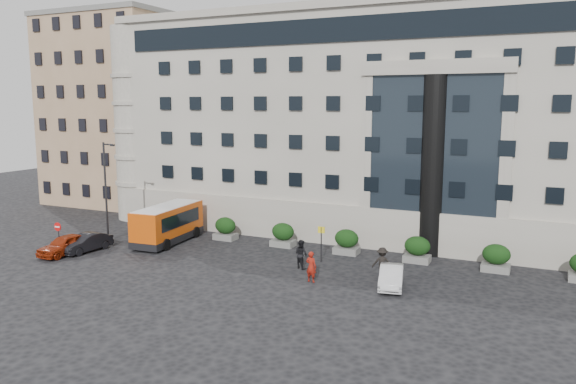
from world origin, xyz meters
name	(u,v)px	position (x,y,z in m)	size (l,w,h in m)	color
ground	(216,271)	(0.00, 0.00, 0.00)	(120.00, 120.00, 0.00)	black
civic_building	(393,125)	(6.00, 22.00, 9.00)	(44.00, 24.00, 18.00)	gray
entrance_column	(433,167)	(12.00, 10.30, 6.50)	(1.80, 1.80, 13.00)	black
apartment_near	(129,112)	(-24.00, 20.00, 10.00)	(14.00, 14.00, 20.00)	#937556
apartment_far	(197,103)	(-27.00, 38.00, 11.00)	(13.00, 13.00, 22.00)	olive
hedge_a	(225,228)	(-4.00, 7.80, 0.93)	(1.80, 1.26, 1.84)	#5B5B59
hedge_b	(283,235)	(1.20, 7.80, 0.93)	(1.80, 1.26, 1.84)	#5B5B59
hedge_c	(347,242)	(6.40, 7.80, 0.93)	(1.80, 1.26, 1.84)	#5B5B59
hedge_d	(417,249)	(11.60, 7.80, 0.93)	(1.80, 1.26, 1.84)	#5B5B59
hedge_e	(496,258)	(16.80, 7.80, 0.93)	(1.80, 1.26, 1.84)	#5B5B59
street_lamp	(106,188)	(-11.94, 3.00, 4.37)	(1.16, 0.18, 8.00)	#262628
bus_stop_sign	(321,238)	(5.50, 5.00, 1.73)	(0.50, 0.08, 2.52)	#262628
no_entry_sign	(58,231)	(-13.00, -1.04, 1.65)	(0.64, 0.16, 2.32)	#262628
minibus	(168,222)	(-7.64, 5.04, 1.63)	(3.14, 7.27, 2.96)	#C44509
red_truck	(171,191)	(-17.35, 18.44, 1.61)	(2.87, 5.90, 3.15)	maroon
parked_car_a	(65,245)	(-12.28, -1.11, 0.73)	(1.73, 4.29, 1.46)	maroon
parked_car_b	(86,243)	(-11.50, 0.14, 0.67)	(1.43, 4.09, 1.35)	black
parked_car_c	(180,214)	(-11.50, 12.00, 0.69)	(1.93, 4.75, 1.38)	black
parked_car_d	(155,208)	(-15.80, 13.68, 0.66)	(2.19, 4.75, 1.32)	black
white_taxi	(391,276)	(11.34, 1.77, 0.65)	(1.37, 3.93, 1.30)	silver
pedestrian_a	(311,267)	(6.59, 0.59, 0.98)	(0.71, 0.47, 1.95)	maroon
pedestrian_b	(301,254)	(4.85, 2.98, 0.98)	(0.96, 0.75, 1.97)	black
pedestrian_c	(382,263)	(10.35, 3.28, 0.99)	(1.28, 0.74, 1.98)	black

